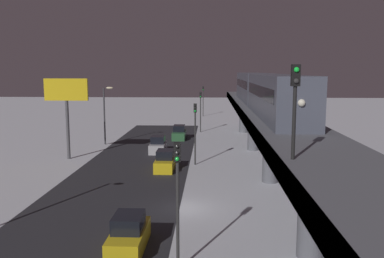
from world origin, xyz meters
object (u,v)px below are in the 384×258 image
rail_signal (295,95)px  traffic_light_near (178,188)px  sedan_silver (158,146)px  commercial_billboard (66,98)px  traffic_light_distant (203,97)px  sedan_yellow_2 (129,235)px  sedan_yellow_3 (165,162)px  sedan_green (179,133)px  subway_train (262,90)px  traffic_light_far (201,106)px  traffic_light_mid (195,125)px

rail_signal → traffic_light_near: size_ratio=0.62×
sedan_silver → commercial_billboard: bearing=-156.4°
traffic_light_distant → commercial_billboard: (14.18, 43.42, 2.63)m
rail_signal → sedan_yellow_2: 12.00m
sedan_silver → traffic_light_near: size_ratio=0.63×
sedan_yellow_3 → rail_signal: bearing=-70.5°
traffic_light_distant → commercial_billboard: 45.76m
sedan_green → traffic_light_near: 39.35m
traffic_light_near → commercial_billboard: size_ratio=0.72×
sedan_yellow_3 → sedan_silver: size_ratio=1.09×
sedan_yellow_3 → traffic_light_distant: 48.14m
subway_train → traffic_light_near: 24.67m
sedan_yellow_3 → commercial_billboard: bearing=158.2°
commercial_billboard → sedan_yellow_3: bearing=158.2°
sedan_yellow_2 → traffic_light_far: size_ratio=0.68×
rail_signal → sedan_yellow_3: rail_signal is taller
sedan_yellow_3 → traffic_light_distant: (-2.90, -47.93, 3.40)m
sedan_green → subway_train: bearing=-58.1°
sedan_yellow_2 → sedan_silver: size_ratio=1.09×
subway_train → sedan_yellow_3: (9.76, 2.77, -7.02)m
traffic_light_far → rail_signal: bearing=96.1°
sedan_green → traffic_light_distant: size_ratio=0.70×
sedan_silver → commercial_billboard: (9.48, 4.15, 6.03)m
sedan_yellow_2 → sedan_green: bearing=90.0°
sedan_yellow_2 → sedan_silver: (1.80, -26.99, 0.00)m
sedan_yellow_2 → traffic_light_distant: (-2.90, -66.27, 3.40)m
rail_signal → sedan_yellow_2: bearing=-27.4°
sedan_silver → traffic_light_near: (-4.70, 29.30, 3.40)m
traffic_light_far → commercial_billboard: 25.12m
traffic_light_near → commercial_billboard: bearing=-60.6°
sedan_green → traffic_light_distant: bearing=84.4°
traffic_light_near → sedan_green: bearing=-85.8°
sedan_silver → sedan_green: size_ratio=0.89×
sedan_silver → traffic_light_far: traffic_light_far is taller
sedan_green → traffic_light_far: (-2.90, -6.62, 3.40)m
traffic_light_distant → traffic_light_mid: bearing=90.0°
sedan_silver → rail_signal: bearing=-72.6°
subway_train → traffic_light_distant: size_ratio=5.76×
traffic_light_mid → sedan_silver: bearing=-53.9°
sedan_silver → traffic_light_far: (-4.70, -16.42, 3.40)m
traffic_light_mid → commercial_billboard: size_ratio=0.72×
sedan_yellow_2 → sedan_silver: same height
sedan_yellow_2 → traffic_light_mid: size_ratio=0.68×
sedan_green → traffic_light_far: size_ratio=0.70×
sedan_yellow_3 → commercial_billboard: size_ratio=0.49×
sedan_yellow_2 → rail_signal: bearing=-27.4°
sedan_silver → traffic_light_distant: bearing=83.2°
sedan_silver → sedan_yellow_2: bearing=-86.2°
rail_signal → sedan_silver: 33.57m
rail_signal → traffic_light_distant: rail_signal is taller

